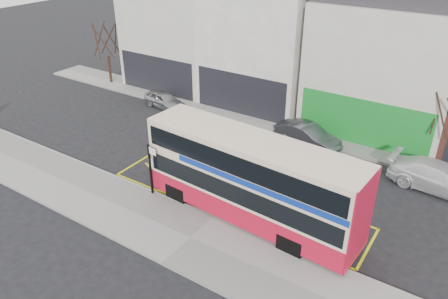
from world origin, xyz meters
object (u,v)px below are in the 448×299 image
Objects in this scene: bus_stop_post at (151,165)px; car_silver at (165,100)px; street_tree_left at (105,31)px; car_white at (439,177)px; car_grey at (307,136)px; double_decker_bus at (251,179)px.

car_silver is at bearing 132.76° from bus_stop_post.
street_tree_left is (-14.87, 11.27, 2.71)m from bus_stop_post.
street_tree_left is at bearing 88.79° from car_white.
car_grey is 0.84× the size of car_white.
bus_stop_post is 0.79× the size of car_silver.
street_tree_left reaches higher than car_white.
double_decker_bus is at bearing -163.19° from car_grey.
bus_stop_post reaches higher than car_white.
double_decker_bus reaches higher than car_silver.
double_decker_bus is 2.51× the size of car_grey.
car_white is at bearing 41.12° from bus_stop_post.
bus_stop_post is 0.43× the size of street_tree_left.
car_grey is at bearing 99.33° from double_decker_bus.
double_decker_bus reaches higher than car_white.
street_tree_left is at bearing 96.85° from car_grey.
car_silver is (-12.60, 8.52, -1.65)m from double_decker_bus.
car_grey is at bearing -79.77° from car_silver.
street_tree_left is at bearing 87.41° from car_silver.
bus_stop_post is 18.85m from street_tree_left.
bus_stop_post is at bearing 129.35° from car_white.
car_grey is at bearing 70.92° from bus_stop_post.
double_decker_bus is 1.63× the size of street_tree_left.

